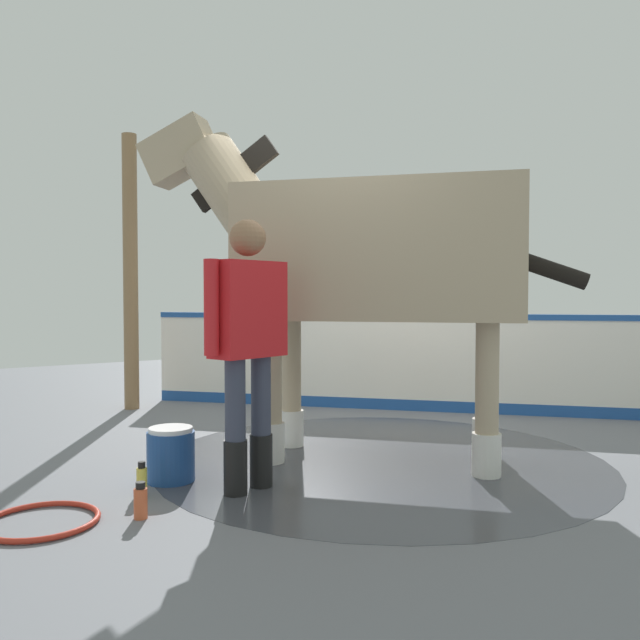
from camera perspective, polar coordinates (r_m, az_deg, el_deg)
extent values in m
cube|color=slate|center=(5.46, 4.57, -11.18)|extent=(16.00, 16.00, 0.02)
cylinder|color=#42444C|center=(5.03, 5.34, -12.20)|extent=(3.40, 3.40, 0.00)
cube|color=white|center=(7.08, 7.92, -3.95)|extent=(4.35, 4.05, 1.00)
cube|color=#1E4C99|center=(7.04, 7.95, 0.32)|extent=(4.37, 4.06, 0.06)
cube|color=#1E4C99|center=(7.14, 7.91, -7.45)|extent=(4.36, 4.05, 0.12)
cylinder|color=olive|center=(7.38, -16.45, 4.07)|extent=(0.16, 0.16, 3.01)
cube|color=tan|center=(4.88, 5.41, 5.86)|extent=(2.18, 2.12, 0.99)
cylinder|color=tan|center=(4.84, -4.35, -6.33)|extent=(0.16, 0.16, 1.07)
cylinder|color=silver|center=(4.91, -4.34, -10.78)|extent=(0.20, 0.20, 0.30)
cylinder|color=tan|center=(5.35, -2.54, -5.51)|extent=(0.16, 0.16, 1.07)
cylinder|color=silver|center=(5.41, -2.54, -9.55)|extent=(0.20, 0.20, 0.30)
cylinder|color=tan|center=(4.60, 14.59, -6.82)|extent=(0.16, 0.16, 1.07)
cylinder|color=silver|center=(4.68, 14.54, -11.49)|extent=(0.20, 0.20, 0.30)
cylinder|color=tan|center=(5.14, 14.49, -5.88)|extent=(0.16, 0.16, 1.07)
cylinder|color=silver|center=(5.21, 14.45, -10.08)|extent=(0.20, 0.20, 0.30)
cylinder|color=tan|center=(5.23, -7.58, 11.07)|extent=(0.93, 0.91, 0.95)
cube|color=black|center=(5.26, -7.58, 12.66)|extent=(0.57, 0.54, 0.58)
cube|color=tan|center=(5.48, -12.26, 14.33)|extent=(0.67, 0.65, 0.56)
cylinder|color=black|center=(4.84, 18.75, 4.60)|extent=(0.59, 0.56, 0.35)
cylinder|color=black|center=(4.31, -5.24, -12.29)|extent=(0.15, 0.15, 0.34)
cylinder|color=#383D51|center=(4.23, -5.26, -6.65)|extent=(0.13, 0.13, 0.52)
cylinder|color=black|center=(4.16, -7.50, -12.84)|extent=(0.15, 0.15, 0.34)
cylinder|color=#383D51|center=(4.07, -7.53, -6.99)|extent=(0.13, 0.13, 0.52)
cube|color=red|center=(4.10, -6.41, 0.97)|extent=(0.35, 0.54, 0.61)
cylinder|color=red|center=(4.31, -3.51, 1.24)|extent=(0.09, 0.09, 0.58)
cylinder|color=red|center=(3.90, -9.61, 1.12)|extent=(0.09, 0.09, 0.58)
sphere|color=#936B4C|center=(4.12, -6.43, 7.25)|extent=(0.23, 0.23, 0.23)
cylinder|color=#1E478C|center=(4.53, -13.09, -11.71)|extent=(0.32, 0.32, 0.33)
cylinder|color=white|center=(4.49, -13.11, -9.44)|extent=(0.29, 0.29, 0.03)
cylinder|color=#D8CC4C|center=(4.25, -15.52, -13.71)|extent=(0.07, 0.07, 0.18)
cylinder|color=black|center=(4.22, -15.53, -12.27)|extent=(0.05, 0.05, 0.04)
cylinder|color=#CC5933|center=(3.87, -15.62, -15.40)|extent=(0.08, 0.08, 0.17)
cylinder|color=black|center=(3.84, -15.63, -13.94)|extent=(0.05, 0.05, 0.04)
torus|color=#B72D1E|center=(3.98, -23.51, -16.01)|extent=(0.62, 0.62, 0.03)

